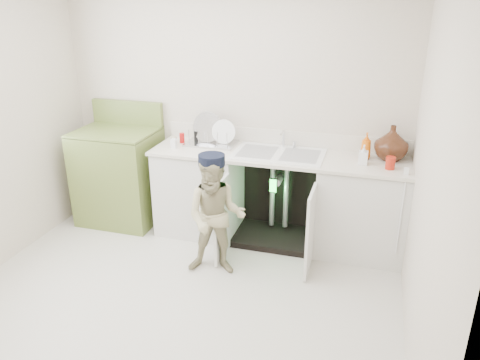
% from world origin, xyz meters
% --- Properties ---
extents(ground, '(3.50, 3.50, 0.00)m').
position_xyz_m(ground, '(0.00, 0.00, 0.00)').
color(ground, beige).
rests_on(ground, ground).
extents(room_shell, '(6.00, 5.50, 1.26)m').
position_xyz_m(room_shell, '(0.00, 0.00, 1.25)').
color(room_shell, beige).
rests_on(room_shell, ground).
extents(counter_run, '(2.44, 1.02, 1.22)m').
position_xyz_m(counter_run, '(0.58, 1.21, 0.47)').
color(counter_run, silver).
rests_on(counter_run, ground).
extents(avocado_stove, '(0.80, 0.65, 1.25)m').
position_xyz_m(avocado_stove, '(-1.16, 1.18, 0.51)').
color(avocado_stove, olive).
rests_on(avocado_stove, ground).
extents(repair_worker, '(0.74, 0.63, 1.09)m').
position_xyz_m(repair_worker, '(0.17, 0.48, 0.55)').
color(repair_worker, tan).
rests_on(repair_worker, ground).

